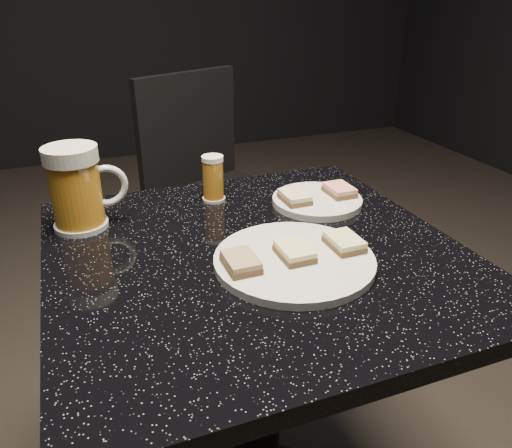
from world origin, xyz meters
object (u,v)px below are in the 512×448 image
object	(u,v)px
beer_mug	(77,188)
plate_small	(317,201)
chair	(211,182)
plate_large	(294,260)
table	(256,359)
beer_tumbler	(213,179)

from	to	relation	value
beer_mug	plate_small	bearing A→B (deg)	-7.66
chair	plate_large	bearing A→B (deg)	-98.51
table	plate_small	bearing A→B (deg)	36.42
beer_tumbler	plate_small	bearing A→B (deg)	-26.50
plate_small	beer_mug	size ratio (longest dim) A/B	1.19
table	beer_tumbler	size ratio (longest dim) A/B	7.65
plate_small	beer_mug	xyz separation A→B (m)	(-0.47, 0.06, 0.07)
plate_large	beer_mug	distance (m)	0.42
plate_large	table	bearing A→B (deg)	120.88
plate_large	beer_mug	xyz separation A→B (m)	(-0.31, 0.27, 0.07)
beer_tumbler	chair	xyz separation A→B (m)	(0.20, 0.73, -0.30)
table	chair	world-z (taller)	chair
beer_mug	chair	xyz separation A→B (m)	(0.47, 0.76, -0.33)
plate_small	beer_tumbler	bearing A→B (deg)	153.50
plate_small	table	distance (m)	0.35
plate_large	chair	xyz separation A→B (m)	(0.16, 1.04, -0.25)
plate_small	chair	distance (m)	0.86
plate_large	table	world-z (taller)	plate_large
plate_small	beer_tumbler	world-z (taller)	beer_tumbler
plate_small	chair	xyz separation A→B (m)	(0.00, 0.83, -0.25)
plate_large	plate_small	size ratio (longest dim) A/B	1.42
plate_large	chair	size ratio (longest dim) A/B	0.30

